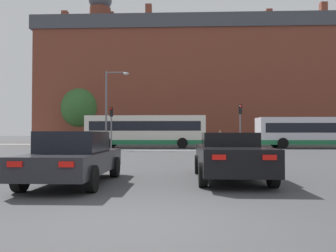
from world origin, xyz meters
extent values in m
plane|color=#3D3D3F|center=(0.00, 0.00, 0.00)|extent=(400.00, 400.00, 0.00)
cube|color=silver|center=(0.00, 22.12, 0.00)|extent=(8.59, 0.30, 0.01)
cube|color=gray|center=(0.00, 36.88, 0.01)|extent=(69.54, 2.50, 0.01)
cube|color=brown|center=(1.94, 44.78, 7.99)|extent=(43.95, 10.34, 15.99)
cube|color=#42444C|center=(1.94, 44.78, 16.98)|extent=(44.83, 10.75, 1.97)
cube|color=brown|center=(-17.19, 44.37, 19.09)|extent=(0.90, 0.90, 2.25)
cube|color=brown|center=(-10.19, 45.06, 19.09)|extent=(0.90, 0.90, 2.25)
cube|color=brown|center=(-4.06, 42.24, 19.09)|extent=(0.90, 0.90, 2.25)
cube|color=brown|center=(1.95, 46.28, 19.09)|extent=(0.90, 0.90, 2.25)
cube|color=brown|center=(8.27, 46.49, 19.09)|extent=(0.90, 0.90, 2.25)
cube|color=brown|center=(13.98, 44.81, 19.09)|extent=(0.90, 0.90, 2.25)
cube|color=brown|center=(21.10, 42.45, 19.09)|extent=(0.90, 0.90, 2.25)
cylinder|color=brown|center=(-11.82, 44.78, 19.38)|extent=(3.21, 3.21, 2.83)
sphere|color=#42444C|center=(-11.82, 44.78, 22.13)|extent=(3.57, 3.57, 3.57)
cube|color=#232328|center=(-2.36, 4.05, 0.60)|extent=(1.77, 4.35, 0.55)
cube|color=black|center=(-2.36, 4.01, 1.15)|extent=(1.52, 1.96, 0.56)
cylinder|color=black|center=(-3.20, 5.40, 0.32)|extent=(0.22, 0.64, 0.64)
cylinder|color=black|center=(-1.51, 5.40, 0.32)|extent=(0.22, 0.64, 0.64)
cylinder|color=black|center=(-3.21, 2.70, 0.32)|extent=(0.22, 0.64, 0.64)
cylinder|color=black|center=(-1.51, 2.70, 0.32)|extent=(0.22, 0.64, 0.64)
cube|color=red|center=(-2.91, 1.86, 0.74)|extent=(0.32, 0.05, 0.12)
cube|color=red|center=(-1.81, 1.85, 0.74)|extent=(0.32, 0.05, 0.12)
cube|color=black|center=(2.04, 5.00, 0.66)|extent=(1.90, 4.61, 0.68)
cube|color=black|center=(2.04, 5.11, 1.20)|extent=(1.61, 1.39, 0.40)
cylinder|color=black|center=(1.17, 6.43, 0.32)|extent=(0.23, 0.64, 0.64)
cylinder|color=black|center=(2.94, 6.41, 0.32)|extent=(0.23, 0.64, 0.64)
cylinder|color=black|center=(1.14, 3.58, 0.32)|extent=(0.23, 0.64, 0.64)
cylinder|color=black|center=(2.92, 3.57, 0.32)|extent=(0.23, 0.64, 0.64)
cube|color=red|center=(1.44, 2.69, 0.83)|extent=(0.32, 0.05, 0.12)
cube|color=red|center=(2.59, 2.68, 0.83)|extent=(0.32, 0.05, 0.12)
cube|color=silver|center=(-2.81, 26.91, 1.73)|extent=(11.45, 2.52, 2.76)
cube|color=#1E7042|center=(-2.81, 26.91, 0.57)|extent=(11.47, 2.54, 0.44)
cube|color=black|center=(-2.81, 26.91, 2.11)|extent=(10.54, 2.55, 0.90)
cylinder|color=black|center=(0.74, 28.12, 0.50)|extent=(1.00, 0.28, 1.00)
cylinder|color=black|center=(0.74, 25.70, 0.50)|extent=(1.00, 0.28, 1.00)
cylinder|color=black|center=(-6.36, 28.12, 0.50)|extent=(1.00, 0.28, 1.00)
cylinder|color=black|center=(-6.36, 25.70, 0.50)|extent=(1.00, 0.28, 1.00)
cube|color=silver|center=(13.31, 27.05, 1.64)|extent=(10.53, 2.55, 2.58)
cube|color=#1E7042|center=(13.31, 27.05, 0.57)|extent=(10.55, 2.57, 0.44)
cube|color=black|center=(13.31, 27.05, 1.93)|extent=(9.69, 2.58, 0.90)
cylinder|color=black|center=(10.05, 28.27, 0.50)|extent=(1.00, 0.28, 1.00)
cylinder|color=black|center=(10.05, 25.82, 0.50)|extent=(1.00, 0.28, 1.00)
cylinder|color=slate|center=(5.62, 22.93, 1.52)|extent=(0.12, 0.12, 3.04)
cube|color=black|center=(5.62, 22.93, 3.44)|extent=(0.26, 0.20, 0.80)
sphere|color=red|center=(5.62, 22.80, 3.70)|extent=(0.17, 0.17, 0.17)
sphere|color=black|center=(5.62, 22.80, 3.44)|extent=(0.17, 0.17, 0.17)
sphere|color=black|center=(5.62, 22.80, 3.18)|extent=(0.17, 0.17, 0.17)
cylinder|color=slate|center=(-5.31, 22.70, 1.42)|extent=(0.12, 0.12, 2.83)
cube|color=black|center=(-5.31, 22.70, 3.23)|extent=(0.26, 0.20, 0.80)
sphere|color=red|center=(-5.31, 22.57, 3.49)|extent=(0.17, 0.17, 0.17)
sphere|color=black|center=(-5.31, 22.57, 3.23)|extent=(0.17, 0.17, 0.17)
sphere|color=black|center=(-5.31, 22.57, 2.98)|extent=(0.17, 0.17, 0.17)
cylinder|color=slate|center=(-6.06, 24.04, 3.50)|extent=(0.16, 0.16, 7.00)
cylinder|color=slate|center=(-5.18, 24.04, 6.85)|extent=(1.77, 0.10, 0.10)
ellipsoid|color=#B2B2B7|center=(-4.30, 24.04, 6.75)|extent=(0.50, 0.36, 0.22)
cylinder|color=#333851|center=(-5.85, 37.73, 0.44)|extent=(0.13, 0.13, 0.88)
cylinder|color=#333851|center=(-5.69, 37.77, 0.44)|extent=(0.13, 0.13, 0.88)
cube|color=tan|center=(-5.77, 37.75, 1.22)|extent=(0.44, 0.30, 0.69)
sphere|color=tan|center=(-5.77, 37.75, 1.70)|extent=(0.26, 0.26, 0.26)
cylinder|color=brown|center=(5.48, 36.39, 0.43)|extent=(0.13, 0.13, 0.86)
cylinder|color=brown|center=(5.56, 36.24, 0.43)|extent=(0.13, 0.13, 0.86)
cube|color=tan|center=(5.52, 36.31, 1.20)|extent=(0.38, 0.46, 0.68)
sphere|color=tan|center=(5.52, 36.31, 1.67)|extent=(0.26, 0.26, 0.26)
cylinder|color=#333851|center=(-10.01, 36.54, 0.41)|extent=(0.13, 0.13, 0.82)
cylinder|color=#333851|center=(-9.89, 36.66, 0.41)|extent=(0.13, 0.13, 0.82)
cube|color=#336B38|center=(-9.95, 36.60, 1.15)|extent=(0.44, 0.44, 0.65)
sphere|color=tan|center=(-9.95, 36.60, 1.59)|extent=(0.25, 0.25, 0.25)
cylinder|color=#4C3823|center=(-13.47, 40.76, 1.30)|extent=(0.36, 0.36, 2.60)
ellipsoid|color=#33662D|center=(-13.47, 40.76, 4.98)|extent=(5.59, 5.59, 5.87)
camera|label=1|loc=(0.56, -4.88, 1.37)|focal=35.00mm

